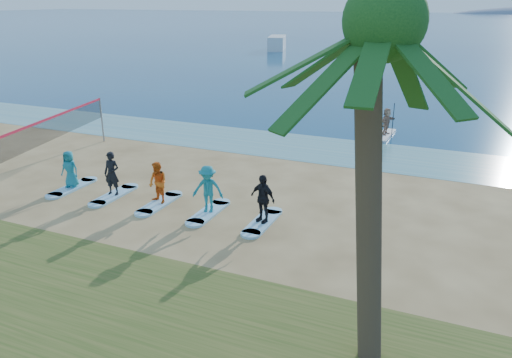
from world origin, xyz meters
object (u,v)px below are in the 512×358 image
at_px(paddleboarder, 387,121).
at_px(boat_offshore_a, 277,50).
at_px(student_1, 112,173).
at_px(student_3, 208,189).
at_px(surfboard_2, 159,203).
at_px(surfboard_0, 72,187).
at_px(surfboard_3, 209,212).
at_px(surfboard_4, 262,222).
at_px(student_0, 70,169).
at_px(volleyball_net, 55,127).
at_px(surfboard_1, 114,195).
at_px(paddleboard, 385,135).
at_px(student_4, 263,198).
at_px(palm_tree, 384,26).
at_px(student_2, 158,183).

bearing_deg(paddleboarder, boat_offshore_a, 43.26).
relative_size(student_1, student_3, 1.00).
bearing_deg(surfboard_2, student_3, 0.00).
relative_size(surfboard_0, surfboard_3, 1.00).
distance_m(surfboard_0, surfboard_4, 8.82).
bearing_deg(student_0, surfboard_3, -7.51).
relative_size(volleyball_net, surfboard_2, 4.04).
relative_size(volleyball_net, surfboard_3, 4.04).
bearing_deg(surfboard_2, surfboard_1, 180.00).
relative_size(student_0, student_1, 0.88).
height_order(paddleboard, paddleboarder, paddleboarder).
height_order(student_0, student_3, student_3).
xyz_separation_m(volleyball_net, surfboard_0, (2.75, -2.18, -1.86)).
relative_size(paddleboarder, surfboard_0, 0.71).
relative_size(paddleboarder, surfboard_3, 0.71).
relative_size(boat_offshore_a, student_4, 4.27).
xyz_separation_m(student_0, student_1, (2.20, 0.00, 0.11)).
distance_m(palm_tree, paddleboarder, 21.01).
xyz_separation_m(paddleboard, paddleboarder, (0.00, 0.00, 0.84)).
distance_m(surfboard_1, surfboard_4, 6.61).
bearing_deg(palm_tree, surfboard_0, 156.91).
xyz_separation_m(palm_tree, student_1, (-11.34, 5.77, -6.20)).
bearing_deg(student_3, student_0, 165.82).
bearing_deg(paddleboard, student_1, -119.49).
bearing_deg(paddleboarder, student_0, 157.72).
bearing_deg(palm_tree, student_2, 147.70).
bearing_deg(student_0, volleyball_net, 134.14).
height_order(surfboard_0, student_3, student_3).
relative_size(paddleboarder, student_2, 0.95).
bearing_deg(surfboard_0, palm_tree, -23.09).
height_order(paddleboarder, surfboard_4, paddleboarder).
bearing_deg(student_4, student_3, -163.33).
relative_size(palm_tree, paddleboard, 2.83).
height_order(volleyball_net, student_4, volleyball_net).
distance_m(palm_tree, surfboard_3, 11.50).
height_order(palm_tree, paddleboard, palm_tree).
relative_size(paddleboard, surfboard_1, 1.36).
distance_m(volleyball_net, student_1, 5.49).
bearing_deg(paddleboard, paddleboarder, 0.00).
distance_m(paddleboard, student_3, 14.71).
relative_size(paddleboard, student_3, 1.67).
bearing_deg(student_1, palm_tree, -33.16).
distance_m(student_0, student_2, 4.41).
relative_size(boat_offshore_a, student_0, 4.78).
distance_m(student_1, student_2, 2.21).
height_order(boat_offshore_a, surfboard_2, boat_offshore_a).
height_order(boat_offshore_a, surfboard_4, boat_offshore_a).
xyz_separation_m(student_0, surfboard_3, (6.61, 0.00, -0.83)).
height_order(student_2, student_3, student_3).
relative_size(paddleboard, surfboard_3, 1.36).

